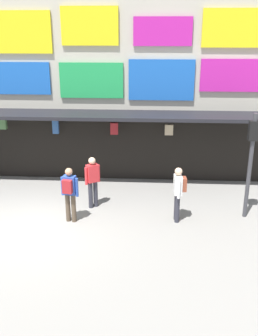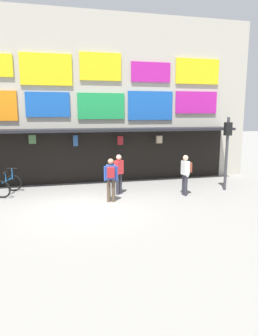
{
  "view_description": "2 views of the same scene",
  "coord_description": "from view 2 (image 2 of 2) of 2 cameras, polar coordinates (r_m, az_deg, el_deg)",
  "views": [
    {
      "loc": [
        3.38,
        -9.78,
        5.43
      ],
      "look_at": [
        2.69,
        1.77,
        1.23
      ],
      "focal_mm": 41.33,
      "sensor_mm": 36.0,
      "label": 1
    },
    {
      "loc": [
        -0.91,
        -10.7,
        3.37
      ],
      "look_at": [
        1.94,
        1.19,
        1.15
      ],
      "focal_mm": 32.42,
      "sensor_mm": 36.0,
      "label": 2
    }
  ],
  "objects": [
    {
      "name": "ground_plane",
      "position": [
        11.25,
        -8.27,
        -7.23
      ],
      "size": [
        80.0,
        80.0,
        0.0
      ],
      "primitive_type": "plane",
      "color": "gray"
    },
    {
      "name": "shopfront",
      "position": [
        15.31,
        -10.28,
        12.35
      ],
      "size": [
        18.0,
        2.6,
        8.0
      ],
      "color": "#B2AD9E",
      "rests_on": "ground"
    },
    {
      "name": "traffic_light_far",
      "position": [
        13.83,
        17.97,
        4.69
      ],
      "size": [
        0.29,
        0.33,
        3.2
      ],
      "color": "#38383D",
      "rests_on": "ground"
    },
    {
      "name": "bicycle_parked",
      "position": [
        13.67,
        -21.78,
        -3.03
      ],
      "size": [
        1.02,
        1.32,
        1.05
      ],
      "color": "black",
      "rests_on": "ground"
    },
    {
      "name": "pedestrian_in_white",
      "position": [
        12.61,
        -1.92,
        -0.78
      ],
      "size": [
        0.44,
        0.39,
        1.68
      ],
      "color": "#2D2D38",
      "rests_on": "ground"
    },
    {
      "name": "pedestrian_in_yellow",
      "position": [
        11.52,
        -3.42,
        -1.67
      ],
      "size": [
        0.52,
        0.4,
        1.68
      ],
      "color": "brown",
      "rests_on": "ground"
    },
    {
      "name": "pedestrian_in_blue",
      "position": [
        12.67,
        10.6,
        -0.74
      ],
      "size": [
        0.37,
        0.53,
        1.68
      ],
      "color": "#2D2D38",
      "rests_on": "ground"
    }
  ]
}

